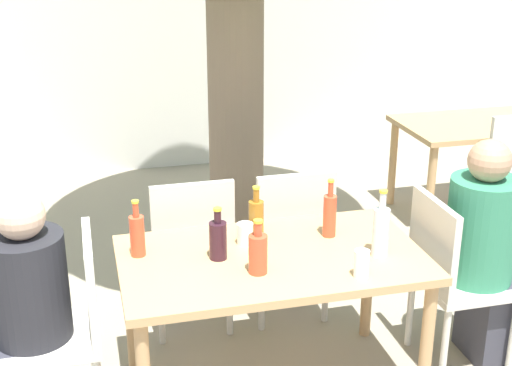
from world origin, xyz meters
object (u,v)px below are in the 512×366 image
Objects in this scene: water_bottle_0 at (381,231)px; soda_bottle_3 at (330,214)px; dining_table_front at (272,272)px; soda_bottle_5 at (258,253)px; patio_chair_0 at (68,320)px; drinking_glass_0 at (245,234)px; patio_chair_1 at (451,271)px; wine_bottle_1 at (218,239)px; dining_table_back at (479,135)px; patio_chair_3 at (290,233)px; person_seated_0 at (11,331)px; soda_bottle_2 at (137,234)px; drinking_glass_1 at (362,264)px; patio_chair_2 at (191,244)px; amber_bottle_4 at (256,218)px; person_seated_1 at (493,264)px.

soda_bottle_3 is at bearing 120.63° from water_bottle_0.
soda_bottle_5 is (-0.10, -0.15, 0.18)m from dining_table_front.
patio_chair_0 is 8.64× the size of drinking_glass_0.
patio_chair_1 is 1.07m from drinking_glass_0.
patio_chair_0 is at bearing -177.19° from wine_bottle_1.
soda_bottle_5 reaches higher than dining_table_back.
soda_bottle_5 reaches higher than patio_chair_3.
person_seated_0 is (-2.12, -0.00, -0.01)m from patio_chair_1.
dining_table_back is at bearing 42.30° from soda_bottle_3.
soda_bottle_2 is 0.58m from soda_bottle_5.
patio_chair_0 is 1.38m from patio_chair_3.
dining_table_front is at bearing 90.00° from patio_chair_1.
patio_chair_3 is 0.85m from water_bottle_0.
water_bottle_0 is at bearing -14.01° from dining_table_front.
soda_bottle_2 is at bearing 165.42° from dining_table_front.
drinking_glass_0 is at bearing 154.87° from water_bottle_0.
drinking_glass_1 is at bearing 92.45° from patio_chair_3.
wine_bottle_1 is 1.98× the size of drinking_glass_1.
wine_bottle_1 is (0.04, -0.60, 0.30)m from patio_chair_2.
wine_bottle_1 is at bearing -141.91° from amber_bottle_4.
wine_bottle_1 is at bearing -143.26° from drinking_glass_0.
person_seated_0 is at bearing 90.00° from patio_chair_1.
patio_chair_1 is 7.34× the size of drinking_glass_1.
amber_bottle_4 is (-1.20, 0.21, 0.30)m from person_seated_1.
amber_bottle_4 is at bearing 121.23° from patio_chair_2.
dining_table_front is at bearing -140.15° from dining_table_back.
wine_bottle_1 is at bearing 48.85° from patio_chair_3.
patio_chair_3 is at bearing 66.18° from dining_table_front.
soda_bottle_5 reaches higher than patio_chair_0.
patio_chair_0 is 0.76m from wine_bottle_1.
drinking_glass_1 is at bearing 78.84° from person_seated_0.
drinking_glass_0 is (-0.37, -0.49, 0.26)m from patio_chair_3.
patio_chair_2 is (-1.22, 0.64, 0.00)m from patio_chair_1.
drinking_glass_0 is at bearing 132.89° from drinking_glass_1.
dining_table_front is at bearing 90.00° from person_seated_0.
drinking_glass_0 is (0.85, 0.15, 0.26)m from patio_chair_0.
person_seated_0 is 3.59× the size of water_bottle_0.
patio_chair_1 is at bearing -123.92° from dining_table_back.
water_bottle_0 is at bearing -11.96° from wine_bottle_1.
dining_table_front is 0.71m from patio_chair_2.
soda_bottle_2 is at bearing 114.81° from patio_chair_0.
patio_chair_3 is at bearing 95.47° from soda_bottle_3.
amber_bottle_4 is 2.48× the size of drinking_glass_0.
patio_chair_3 is 1.10m from person_seated_1.
amber_bottle_4 is at bearing 5.31° from soda_bottle_2.
dining_table_back is 2.68m from amber_bottle_4.
soda_bottle_3 reaches higher than wine_bottle_1.
soda_bottle_3 is (0.61, -0.50, 0.32)m from patio_chair_2.
person_seated_1 reaches higher than wine_bottle_1.
patio_chair_2 is at bearing 113.82° from dining_table_front.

